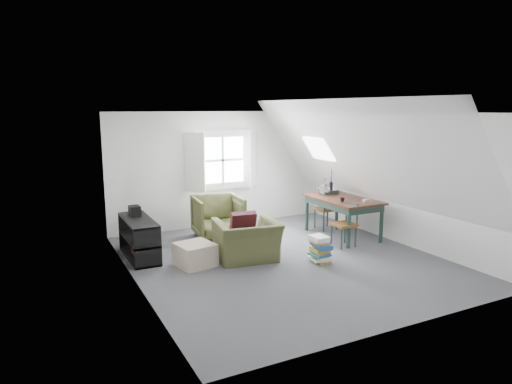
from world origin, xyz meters
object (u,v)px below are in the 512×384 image
dining_chair_near (345,223)px  dining_table (343,203)px  armchair_near (247,259)px  ottoman (195,255)px  media_shelf (140,240)px  armchair_far (218,238)px  dining_chair_far (327,209)px  magazine_stack (320,249)px

dining_chair_near → dining_table: bearing=140.2°
armchair_near → ottoman: (-0.89, 0.11, 0.19)m
dining_chair_near → media_shelf: 3.76m
armchair_far → dining_chair_far: bearing=-4.8°
armchair_far → magazine_stack: bearing=-59.3°
dining_table → media_shelf: bearing=171.5°
armchair_far → armchair_near: bearing=-86.6°
armchair_far → dining_table: (2.29, -1.03, 0.69)m
ottoman → dining_table: size_ratio=0.36×
armchair_near → dining_table: dining_table is taller
armchair_near → ottoman: bearing=1.5°
media_shelf → dining_chair_far: bearing=5.1°
ottoman → media_shelf: size_ratio=0.42×
armchair_far → dining_chair_near: dining_chair_near is taller
dining_table → media_shelf: dining_table is taller
dining_chair_near → magazine_stack: (-0.94, -0.55, -0.21)m
armchair_near → armchair_far: 1.48m
armchair_near → magazine_stack: bearing=155.8°
ottoman → dining_chair_far: size_ratio=0.65×
ottoman → dining_chair_near: size_ratio=0.68×
magazine_stack → armchair_near: bearing=147.4°
armchair_near → dining_chair_far: size_ratio=1.20×
armchair_near → dining_chair_near: (1.99, -0.12, 0.44)m
armchair_far → ottoman: 1.68m
armchair_near → media_shelf: media_shelf is taller
dining_chair_near → magazine_stack: bearing=-66.6°
dining_chair_far → magazine_stack: dining_chair_far is taller
dining_table → media_shelf: (-3.97, 0.49, -0.38)m
dining_chair_far → media_shelf: size_ratio=0.65×
armchair_near → dining_table: 2.50m
dining_table → magazine_stack: (-1.31, -1.11, -0.46)m
armchair_far → dining_table: dining_table is taller
armchair_far → ottoman: bearing=-119.1°
armchair_far → media_shelf: (-1.69, -0.54, 0.31)m
ottoman → dining_chair_far: dining_chair_far is taller
ottoman → media_shelf: bearing=131.1°
armchair_near → dining_chair_near: size_ratio=1.25×
dining_chair_far → ottoman: bearing=19.5°
armchair_far → dining_table: size_ratio=0.59×
dining_table → ottoman: bearing=-175.6°
dining_table → armchair_near: bearing=-170.8°
dining_chair_far → media_shelf: (-4.01, -0.09, -0.15)m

